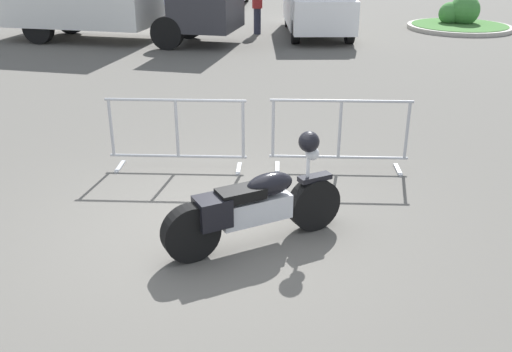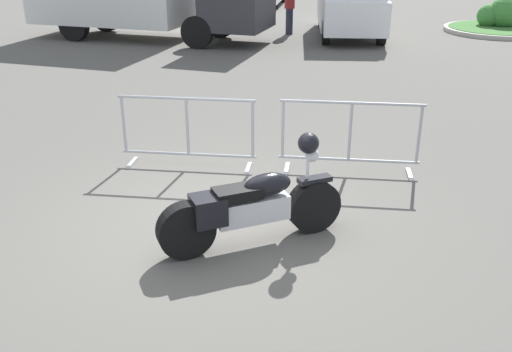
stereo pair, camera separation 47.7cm
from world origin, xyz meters
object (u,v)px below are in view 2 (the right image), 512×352
(crowd_barrier_far, at_px, (350,137))
(pedestrian, at_px, (290,6))
(crowd_barrier_near, at_px, (188,132))
(motorcycle, at_px, (252,206))

(crowd_barrier_far, xyz_separation_m, pedestrian, (-1.37, 11.92, 0.37))
(crowd_barrier_near, bearing_deg, pedestrian, 85.30)
(crowd_barrier_far, relative_size, pedestrian, 1.20)
(motorcycle, xyz_separation_m, pedestrian, (-0.20, 14.07, 0.45))
(motorcycle, bearing_deg, crowd_barrier_near, 90.61)
(crowd_barrier_near, distance_m, crowd_barrier_far, 2.35)
(motorcycle, relative_size, crowd_barrier_far, 0.99)
(crowd_barrier_near, xyz_separation_m, crowd_barrier_far, (2.35, 0.00, 0.00))
(motorcycle, distance_m, pedestrian, 14.08)
(motorcycle, height_order, crowd_barrier_far, motorcycle)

